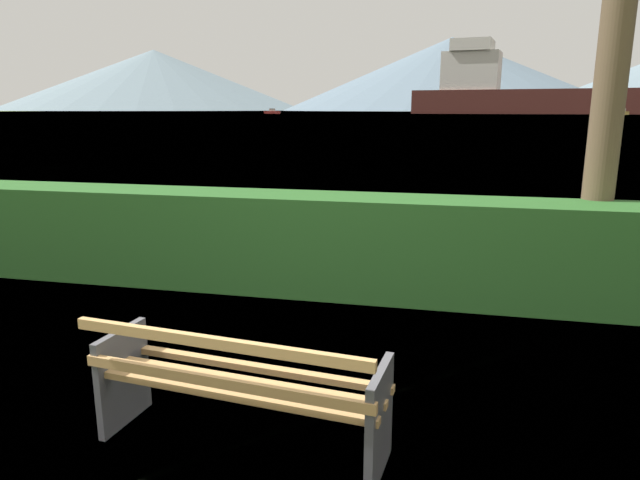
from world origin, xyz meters
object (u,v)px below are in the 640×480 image
park_bench (237,388)px  sailboat_mid (272,112)px  fishing_boat_near (622,113)px  cargo_ship_large (548,93)px

park_bench → sailboat_mid: bearing=107.4°
park_bench → sailboat_mid: (-67.65, 215.87, 0.28)m
park_bench → fishing_boat_near: size_ratio=0.36×
park_bench → fishing_boat_near: 206.52m
park_bench → cargo_ship_large: 232.46m
fishing_boat_near → sailboat_mid: size_ratio=0.80×
sailboat_mid → cargo_ship_large: bearing=7.4°
cargo_ship_large → fishing_boat_near: bearing=-59.0°
park_bench → sailboat_mid: 226.22m
cargo_ship_large → park_bench: bearing=-99.2°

